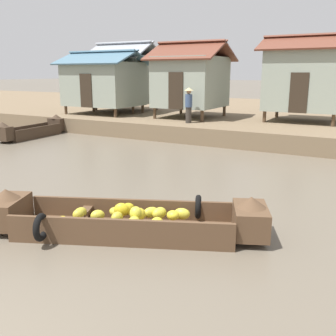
{
  "coord_description": "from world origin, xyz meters",
  "views": [
    {
      "loc": [
        4.05,
        -1.1,
        3.11
      ],
      "look_at": [
        -0.34,
        6.81,
        0.86
      ],
      "focal_mm": 41.13,
      "sensor_mm": 36.0,
      "label": 1
    }
  ],
  "objects_px": {
    "stilt_house_mid_left": "(125,79)",
    "stilt_house_mid_right": "(191,81)",
    "vendor_person": "(189,103)",
    "cargo_boat_upstream": "(32,130)",
    "banana_boat": "(125,220)",
    "stilt_house_right": "(306,78)",
    "stilt_house_left": "(104,83)"
  },
  "relations": [
    {
      "from": "stilt_house_mid_right",
      "to": "banana_boat",
      "type": "bearing_deg",
      "value": -69.4
    },
    {
      "from": "stilt_house_left",
      "to": "stilt_house_right",
      "type": "distance_m",
      "value": 10.99
    },
    {
      "from": "stilt_house_left",
      "to": "stilt_house_right",
      "type": "height_order",
      "value": "stilt_house_right"
    },
    {
      "from": "stilt_house_mid_right",
      "to": "stilt_house_right",
      "type": "distance_m",
      "value": 5.71
    },
    {
      "from": "cargo_boat_upstream",
      "to": "vendor_person",
      "type": "relative_size",
      "value": 2.5
    },
    {
      "from": "stilt_house_right",
      "to": "banana_boat",
      "type": "bearing_deg",
      "value": -93.06
    },
    {
      "from": "cargo_boat_upstream",
      "to": "banana_boat",
      "type": "bearing_deg",
      "value": -34.38
    },
    {
      "from": "stilt_house_left",
      "to": "vendor_person",
      "type": "distance_m",
      "value": 6.45
    },
    {
      "from": "stilt_house_right",
      "to": "vendor_person",
      "type": "height_order",
      "value": "stilt_house_right"
    },
    {
      "from": "cargo_boat_upstream",
      "to": "stilt_house_right",
      "type": "relative_size",
      "value": 0.99
    },
    {
      "from": "cargo_boat_upstream",
      "to": "stilt_house_mid_right",
      "type": "relative_size",
      "value": 1.05
    },
    {
      "from": "stilt_house_mid_left",
      "to": "stilt_house_right",
      "type": "height_order",
      "value": "stilt_house_mid_left"
    },
    {
      "from": "banana_boat",
      "to": "stilt_house_right",
      "type": "bearing_deg",
      "value": 86.94
    },
    {
      "from": "cargo_boat_upstream",
      "to": "stilt_house_mid_left",
      "type": "distance_m",
      "value": 7.36
    },
    {
      "from": "stilt_house_left",
      "to": "stilt_house_mid_right",
      "type": "distance_m",
      "value": 5.29
    },
    {
      "from": "stilt_house_mid_right",
      "to": "vendor_person",
      "type": "height_order",
      "value": "stilt_house_mid_right"
    },
    {
      "from": "stilt_house_mid_left",
      "to": "stilt_house_mid_right",
      "type": "height_order",
      "value": "stilt_house_mid_left"
    },
    {
      "from": "stilt_house_left",
      "to": "vendor_person",
      "type": "xyz_separation_m",
      "value": [
        6.21,
        -1.51,
        -0.84
      ]
    },
    {
      "from": "cargo_boat_upstream",
      "to": "stilt_house_mid_left",
      "type": "relative_size",
      "value": 1.0
    },
    {
      "from": "cargo_boat_upstream",
      "to": "stilt_house_left",
      "type": "bearing_deg",
      "value": 81.75
    },
    {
      "from": "stilt_house_right",
      "to": "vendor_person",
      "type": "bearing_deg",
      "value": -145.27
    },
    {
      "from": "banana_boat",
      "to": "stilt_house_left",
      "type": "xyz_separation_m",
      "value": [
        -10.11,
        12.25,
        2.23
      ]
    },
    {
      "from": "banana_boat",
      "to": "stilt_house_right",
      "type": "height_order",
      "value": "stilt_house_right"
    },
    {
      "from": "stilt_house_left",
      "to": "stilt_house_right",
      "type": "bearing_deg",
      "value": 8.92
    },
    {
      "from": "banana_boat",
      "to": "stilt_house_right",
      "type": "relative_size",
      "value": 1.3
    },
    {
      "from": "stilt_house_mid_right",
      "to": "vendor_person",
      "type": "relative_size",
      "value": 2.37
    },
    {
      "from": "stilt_house_mid_left",
      "to": "vendor_person",
      "type": "distance_m",
      "value": 7.21
    },
    {
      "from": "stilt_house_left",
      "to": "stilt_house_right",
      "type": "xyz_separation_m",
      "value": [
        10.86,
        1.7,
        0.31
      ]
    },
    {
      "from": "stilt_house_mid_left",
      "to": "stilt_house_mid_right",
      "type": "distance_m",
      "value": 5.37
    },
    {
      "from": "stilt_house_right",
      "to": "vendor_person",
      "type": "relative_size",
      "value": 2.52
    },
    {
      "from": "stilt_house_mid_left",
      "to": "stilt_house_right",
      "type": "bearing_deg",
      "value": -1.88
    },
    {
      "from": "stilt_house_mid_left",
      "to": "vendor_person",
      "type": "height_order",
      "value": "stilt_house_mid_left"
    }
  ]
}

